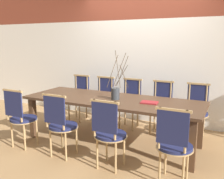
# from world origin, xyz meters

# --- Properties ---
(ground_plane) EXTENTS (16.00, 16.00, 0.00)m
(ground_plane) POSITION_xyz_m (0.00, 0.00, 0.00)
(ground_plane) COLOR #A87F51
(wall_rear) EXTENTS (12.00, 0.06, 3.20)m
(wall_rear) POSITION_xyz_m (0.00, 1.32, 1.60)
(wall_rear) COLOR white
(wall_rear) RESTS_ON ground_plane
(dining_table) EXTENTS (2.83, 0.99, 0.72)m
(dining_table) POSITION_xyz_m (0.00, 0.00, 0.64)
(dining_table) COLOR #4C3321
(dining_table) RESTS_ON ground_plane
(chair_near_leftend) EXTENTS (0.42, 0.42, 0.93)m
(chair_near_leftend) POSITION_xyz_m (-1.16, -0.79, 0.50)
(chair_near_leftend) COLOR #1E234C
(chair_near_leftend) RESTS_ON ground_plane
(chair_near_left) EXTENTS (0.42, 0.42, 0.93)m
(chair_near_left) POSITION_xyz_m (-0.40, -0.79, 0.50)
(chair_near_left) COLOR #1E234C
(chair_near_left) RESTS_ON ground_plane
(chair_near_center) EXTENTS (0.42, 0.42, 0.93)m
(chair_near_center) POSITION_xyz_m (0.35, -0.79, 0.50)
(chair_near_center) COLOR #1E234C
(chair_near_center) RESTS_ON ground_plane
(chair_near_right) EXTENTS (0.42, 0.42, 0.93)m
(chair_near_right) POSITION_xyz_m (1.16, -0.79, 0.50)
(chair_near_right) COLOR #1E234C
(chair_near_right) RESTS_ON ground_plane
(chair_far_leftend) EXTENTS (0.42, 0.42, 0.93)m
(chair_far_leftend) POSITION_xyz_m (-1.16, 0.79, 0.50)
(chair_far_leftend) COLOR #1E234C
(chair_far_leftend) RESTS_ON ground_plane
(chair_far_left) EXTENTS (0.42, 0.42, 0.93)m
(chair_far_left) POSITION_xyz_m (-0.59, 0.79, 0.50)
(chair_far_left) COLOR #1E234C
(chair_far_left) RESTS_ON ground_plane
(chair_far_center) EXTENTS (0.42, 0.42, 0.93)m
(chair_far_center) POSITION_xyz_m (-0.01, 0.79, 0.50)
(chair_far_center) COLOR #1E234C
(chair_far_center) RESTS_ON ground_plane
(chair_far_right) EXTENTS (0.42, 0.42, 0.93)m
(chair_far_right) POSITION_xyz_m (0.58, 0.79, 0.50)
(chair_far_right) COLOR #1E234C
(chair_far_right) RESTS_ON ground_plane
(chair_far_rightend) EXTENTS (0.42, 0.42, 0.93)m
(chair_far_rightend) POSITION_xyz_m (1.18, 0.79, 0.50)
(chair_far_rightend) COLOR #1E234C
(chair_far_rightend) RESTS_ON ground_plane
(vase_centerpiece) EXTENTS (0.33, 0.34, 0.76)m
(vase_centerpiece) POSITION_xyz_m (0.07, -0.01, 0.83)
(vase_centerpiece) COLOR #33383D
(vase_centerpiece) RESTS_ON dining_table
(book_stack) EXTENTS (0.26, 0.19, 0.02)m
(book_stack) POSITION_xyz_m (0.62, -0.01, 0.73)
(book_stack) COLOR maroon
(book_stack) RESTS_ON dining_table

